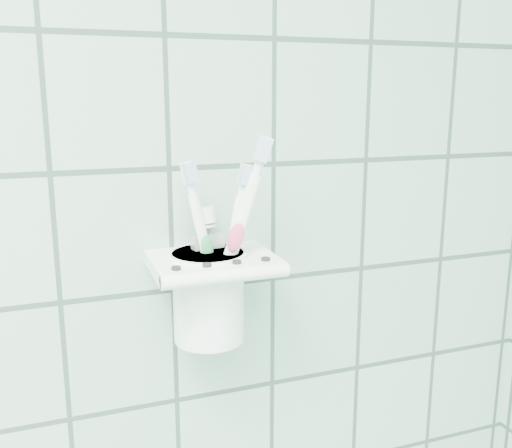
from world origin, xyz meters
TOP-DOWN VIEW (x-y plane):
  - holder_bracket at (0.64, 1.15)m, footprint 0.13×0.10m
  - cup at (0.63, 1.16)m, footprint 0.08×0.08m
  - toothbrush_pink at (0.65, 1.15)m, footprint 0.04×0.02m
  - toothbrush_blue at (0.63, 1.14)m, footprint 0.07×0.03m
  - toothbrush_orange at (0.64, 1.15)m, footprint 0.04×0.02m
  - toothpaste_tube at (0.64, 1.16)m, footprint 0.04×0.04m

SIDE VIEW (x-z plane):
  - cup at x=0.63m, z-range 1.21..1.31m
  - holder_bracket at x=0.64m, z-range 1.27..1.31m
  - toothpaste_tube at x=0.64m, z-range 1.22..1.36m
  - toothbrush_orange at x=0.64m, z-range 1.22..1.40m
  - toothbrush_pink at x=0.65m, z-range 1.21..1.40m
  - toothbrush_blue at x=0.63m, z-range 1.22..1.43m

